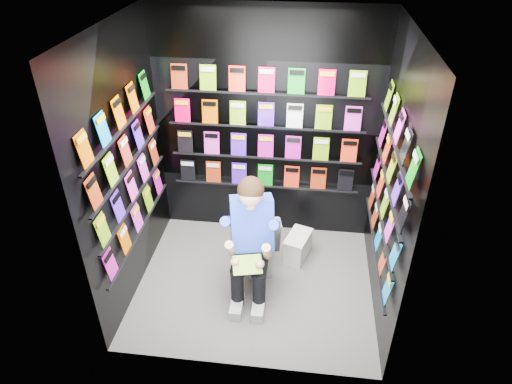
# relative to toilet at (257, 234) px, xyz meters

# --- Properties ---
(floor) EXTENTS (2.40, 2.40, 0.00)m
(floor) POSITION_rel_toilet_xyz_m (0.02, -0.37, -0.37)
(floor) COLOR slate
(floor) RESTS_ON ground
(ceiling) EXTENTS (2.40, 2.40, 0.00)m
(ceiling) POSITION_rel_toilet_xyz_m (0.02, -0.37, 2.23)
(ceiling) COLOR white
(ceiling) RESTS_ON floor
(wall_back) EXTENTS (2.40, 0.04, 2.60)m
(wall_back) POSITION_rel_toilet_xyz_m (0.02, 0.63, 0.93)
(wall_back) COLOR black
(wall_back) RESTS_ON floor
(wall_front) EXTENTS (2.40, 0.04, 2.60)m
(wall_front) POSITION_rel_toilet_xyz_m (0.02, -1.37, 0.93)
(wall_front) COLOR black
(wall_front) RESTS_ON floor
(wall_left) EXTENTS (0.04, 2.00, 2.60)m
(wall_left) POSITION_rel_toilet_xyz_m (-1.18, -0.37, 0.93)
(wall_left) COLOR black
(wall_left) RESTS_ON floor
(wall_right) EXTENTS (0.04, 2.00, 2.60)m
(wall_right) POSITION_rel_toilet_xyz_m (1.22, -0.37, 0.93)
(wall_right) COLOR black
(wall_right) RESTS_ON floor
(comics_back) EXTENTS (2.10, 0.06, 1.37)m
(comics_back) POSITION_rel_toilet_xyz_m (0.02, 0.60, 0.94)
(comics_back) COLOR #EE0051
(comics_back) RESTS_ON wall_back
(comics_left) EXTENTS (0.06, 1.70, 1.37)m
(comics_left) POSITION_rel_toilet_xyz_m (-1.15, -0.37, 0.94)
(comics_left) COLOR #EE0051
(comics_left) RESTS_ON wall_left
(comics_right) EXTENTS (0.06, 1.70, 1.37)m
(comics_right) POSITION_rel_toilet_xyz_m (1.19, -0.37, 0.94)
(comics_right) COLOR #EE0051
(comics_right) RESTS_ON wall_right
(toilet) EXTENTS (0.58, 0.83, 0.73)m
(toilet) POSITION_rel_toilet_xyz_m (0.00, 0.00, 0.00)
(toilet) COLOR white
(toilet) RESTS_ON floor
(longbox) EXTENTS (0.30, 0.41, 0.27)m
(longbox) POSITION_rel_toilet_xyz_m (0.44, 0.11, -0.23)
(longbox) COLOR white
(longbox) RESTS_ON floor
(longbox_lid) EXTENTS (0.33, 0.43, 0.03)m
(longbox_lid) POSITION_rel_toilet_xyz_m (0.44, 0.11, -0.08)
(longbox_lid) COLOR white
(longbox_lid) RESTS_ON longbox
(reader) EXTENTS (0.71, 0.90, 1.47)m
(reader) POSITION_rel_toilet_xyz_m (0.00, -0.38, 0.42)
(reader) COLOR blue
(reader) RESTS_ON toilet
(held_comic) EXTENTS (0.30, 0.21, 0.11)m
(held_comic) POSITION_rel_toilet_xyz_m (-0.00, -0.73, 0.21)
(held_comic) COLOR green
(held_comic) RESTS_ON reader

